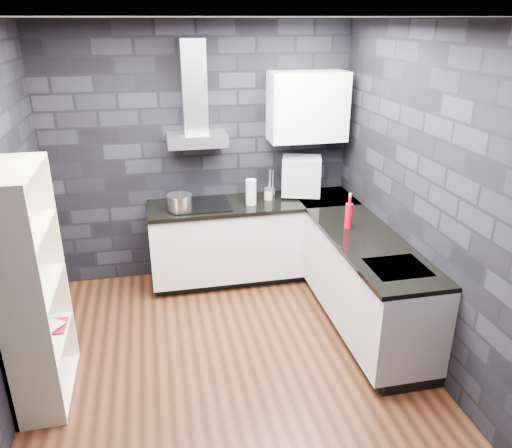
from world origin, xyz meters
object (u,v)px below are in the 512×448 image
object	(u,v)px
appliance_garage	(301,176)
storage_jar	(268,195)
glass_vase	(251,192)
red_bottle	(349,216)
bookshelf	(32,290)
utensil_crock	(270,193)
fruit_bowl	(28,293)
pot	(180,203)

from	to	relation	value
appliance_garage	storage_jar	bearing A→B (deg)	-155.67
glass_vase	storage_jar	world-z (taller)	glass_vase
red_bottle	bookshelf	distance (m)	2.71
utensil_crock	appliance_garage	world-z (taller)	appliance_garage
utensil_crock	bookshelf	world-z (taller)	bookshelf
glass_vase	bookshelf	bearing A→B (deg)	-143.07
glass_vase	fruit_bowl	distance (m)	2.42
red_bottle	fruit_bowl	size ratio (longest dim) A/B	1.18
storage_jar	red_bottle	size ratio (longest dim) A/B	0.47
utensil_crock	bookshelf	xyz separation A→B (m)	(-2.12, -1.54, -0.06)
bookshelf	storage_jar	bearing A→B (deg)	33.39
appliance_garage	bookshelf	world-z (taller)	bookshelf
storage_jar	fruit_bowl	size ratio (longest dim) A/B	0.56
bookshelf	fruit_bowl	xyz separation A→B (m)	(0.00, -0.11, 0.04)
utensil_crock	red_bottle	bearing A→B (deg)	-61.19
storage_jar	appliance_garage	xyz separation A→B (m)	(0.37, 0.05, 0.17)
storage_jar	glass_vase	bearing A→B (deg)	-153.19
storage_jar	appliance_garage	world-z (taller)	appliance_garage
pot	appliance_garage	distance (m)	1.34
pot	glass_vase	world-z (taller)	glass_vase
red_bottle	bookshelf	xyz separation A→B (m)	(-2.63, -0.61, -0.12)
glass_vase	appliance_garage	size ratio (longest dim) A/B	0.66
storage_jar	red_bottle	bearing A→B (deg)	-59.26
glass_vase	appliance_garage	bearing A→B (deg)	14.57
glass_vase	storage_jar	xyz separation A→B (m)	(0.21, 0.11, -0.08)
pot	storage_jar	xyz separation A→B (m)	(0.95, 0.14, -0.03)
pot	storage_jar	world-z (taller)	pot
glass_vase	bookshelf	world-z (taller)	bookshelf
pot	appliance_garage	size ratio (longest dim) A/B	0.59
storage_jar	bookshelf	xyz separation A→B (m)	(-2.09, -1.52, -0.06)
glass_vase	fruit_bowl	xyz separation A→B (m)	(-1.88, -1.53, -0.10)
bookshelf	fruit_bowl	bearing A→B (deg)	-92.62
storage_jar	pot	bearing A→B (deg)	-171.43
glass_vase	red_bottle	world-z (taller)	glass_vase
pot	storage_jar	bearing A→B (deg)	8.57
pot	glass_vase	xyz separation A→B (m)	(0.74, 0.04, 0.05)
utensil_crock	red_bottle	xyz separation A→B (m)	(0.51, -0.93, 0.06)
bookshelf	fruit_bowl	distance (m)	0.12
fruit_bowl	red_bottle	bearing A→B (deg)	15.32
glass_vase	red_bottle	bearing A→B (deg)	-46.94
red_bottle	storage_jar	bearing A→B (deg)	120.74
utensil_crock	red_bottle	size ratio (longest dim) A/B	0.51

